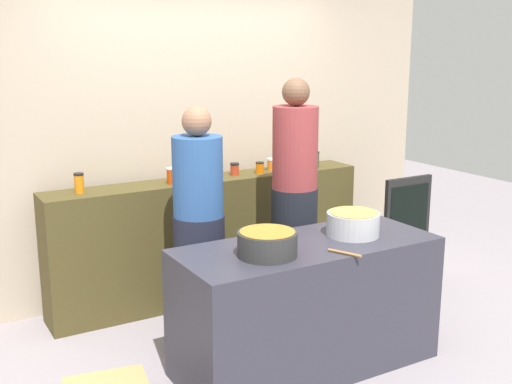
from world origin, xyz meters
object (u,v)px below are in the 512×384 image
at_px(preserve_jar_5, 260,168).
at_px(cooking_pot_left, 267,244).
at_px(cooking_pot_center, 353,224).
at_px(cook_in_cap, 294,210).
at_px(preserve_jar_6, 272,164).
at_px(cook_with_tongs, 199,237).
at_px(preserve_jar_1, 171,176).
at_px(wooden_spoon, 345,253).
at_px(preserve_jar_2, 190,175).
at_px(preserve_jar_7, 290,164).
at_px(chalkboard_sign, 407,230).
at_px(preserve_jar_9, 315,159).
at_px(preserve_jar_3, 208,169).
at_px(preserve_jar_0, 79,183).
at_px(preserve_jar_8, 296,162).
at_px(preserve_jar_4, 235,169).

distance_m(preserve_jar_5, cooking_pot_left, 1.65).
height_order(cooking_pot_center, cook_in_cap, cook_in_cap).
xyz_separation_m(preserve_jar_6, cook_with_tongs, (-1.02, -0.68, -0.31)).
bearing_deg(preserve_jar_1, wooden_spoon, -75.77).
relative_size(preserve_jar_2, preserve_jar_7, 1.04).
height_order(cook_in_cap, chalkboard_sign, cook_in_cap).
bearing_deg(cook_in_cap, preserve_jar_9, 43.99).
relative_size(preserve_jar_5, cook_in_cap, 0.05).
bearing_deg(wooden_spoon, preserve_jar_3, 92.10).
distance_m(preserve_jar_0, preserve_jar_7, 1.81).
height_order(preserve_jar_0, preserve_jar_7, preserve_jar_0).
bearing_deg(cooking_pot_center, preserve_jar_7, 73.73).
height_order(preserve_jar_7, chalkboard_sign, preserve_jar_7).
xyz_separation_m(cooking_pot_center, cook_with_tongs, (-0.77, 0.75, -0.17)).
bearing_deg(chalkboard_sign, cook_in_cap, -178.12).
bearing_deg(preserve_jar_2, preserve_jar_9, 0.45).
relative_size(preserve_jar_1, preserve_jar_6, 1.21).
xyz_separation_m(preserve_jar_8, cook_with_tongs, (-1.26, -0.67, -0.32)).
bearing_deg(preserve_jar_8, preserve_jar_2, -176.60).
distance_m(preserve_jar_6, preserve_jar_8, 0.24).
bearing_deg(preserve_jar_9, preserve_jar_1, -180.00).
bearing_deg(preserve_jar_3, wooden_spoon, -87.90).
relative_size(preserve_jar_6, cook_in_cap, 0.06).
distance_m(wooden_spoon, chalkboard_sign, 1.94).
height_order(preserve_jar_7, cooking_pot_center, preserve_jar_7).
relative_size(preserve_jar_0, chalkboard_sign, 0.16).
distance_m(preserve_jar_4, cooking_pot_left, 1.59).
bearing_deg(cooking_pot_center, preserve_jar_4, 95.13).
xyz_separation_m(preserve_jar_3, preserve_jar_4, (0.23, -0.03, -0.02)).
distance_m(preserve_jar_2, cooking_pot_left, 1.44).
bearing_deg(cooking_pot_left, preserve_jar_1, 90.16).
bearing_deg(preserve_jar_6, preserve_jar_5, -157.56).
bearing_deg(preserve_jar_4, cook_in_cap, -74.57).
relative_size(preserve_jar_9, cook_with_tongs, 0.08).
xyz_separation_m(preserve_jar_8, cooking_pot_left, (-1.20, -1.49, -0.15)).
xyz_separation_m(preserve_jar_2, chalkboard_sign, (1.82, -0.54, -0.59)).
distance_m(preserve_jar_8, wooden_spoon, 1.88).
height_order(cooking_pot_left, chalkboard_sign, cooking_pot_left).
bearing_deg(preserve_jar_9, cook_with_tongs, -156.80).
xyz_separation_m(preserve_jar_7, cooking_pot_left, (-1.10, -1.43, -0.15)).
height_order(preserve_jar_5, cooking_pot_center, preserve_jar_5).
xyz_separation_m(preserve_jar_6, cooking_pot_center, (-0.25, -1.43, -0.14)).
distance_m(preserve_jar_5, preserve_jar_6, 0.17).
xyz_separation_m(preserve_jar_7, preserve_jar_9, (0.27, 0.00, 0.02)).
bearing_deg(preserve_jar_7, wooden_spoon, -112.66).
distance_m(preserve_jar_3, preserve_jar_5, 0.45).
bearing_deg(cooking_pot_left, preserve_jar_4, 68.62).
relative_size(preserve_jar_7, preserve_jar_9, 0.76).
bearing_deg(preserve_jar_8, cooking_pot_center, -109.18).
distance_m(preserve_jar_0, preserve_jar_1, 0.71).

